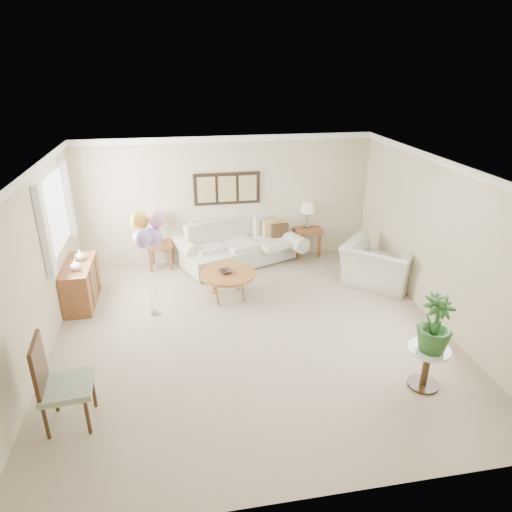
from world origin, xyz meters
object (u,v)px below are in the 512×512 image
at_px(armchair, 379,265).
at_px(sofa, 238,246).
at_px(balloon_cluster, 147,231).
at_px(coffee_table, 228,275).
at_px(accent_chair, 58,381).

bearing_deg(armchair, sofa, 12.01).
xyz_separation_m(armchair, balloon_cluster, (-4.15, -0.41, 1.08)).
height_order(coffee_table, accent_chair, accent_chair).
relative_size(armchair, balloon_cluster, 0.69).
height_order(armchair, balloon_cluster, balloon_cluster).
distance_m(accent_chair, balloon_cluster, 2.70).
xyz_separation_m(coffee_table, armchair, (2.86, 0.03, -0.04)).
bearing_deg(armchair, coffee_table, 43.81).
xyz_separation_m(coffee_table, balloon_cluster, (-1.29, -0.39, 1.04)).
bearing_deg(balloon_cluster, sofa, 48.51).
bearing_deg(balloon_cluster, armchair, 5.69).
distance_m(sofa, accent_chair, 5.03).
height_order(coffee_table, balloon_cluster, balloon_cluster).
bearing_deg(coffee_table, armchair, 0.54).
bearing_deg(sofa, coffee_table, -104.73).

